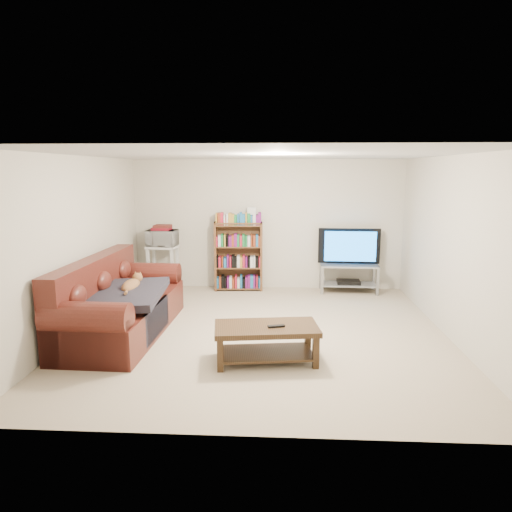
# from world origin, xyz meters

# --- Properties ---
(floor) EXTENTS (5.00, 5.00, 0.00)m
(floor) POSITION_xyz_m (0.00, 0.00, 0.00)
(floor) COLOR #C2AF90
(floor) RESTS_ON ground
(ceiling) EXTENTS (5.00, 5.00, 0.00)m
(ceiling) POSITION_xyz_m (0.00, 0.00, 2.40)
(ceiling) COLOR white
(ceiling) RESTS_ON ground
(wall_back) EXTENTS (5.00, 0.00, 5.00)m
(wall_back) POSITION_xyz_m (0.00, 2.50, 1.20)
(wall_back) COLOR beige
(wall_back) RESTS_ON ground
(wall_front) EXTENTS (5.00, 0.00, 5.00)m
(wall_front) POSITION_xyz_m (0.00, -2.50, 1.20)
(wall_front) COLOR beige
(wall_front) RESTS_ON ground
(wall_left) EXTENTS (0.00, 5.00, 5.00)m
(wall_left) POSITION_xyz_m (-2.50, 0.00, 1.20)
(wall_left) COLOR beige
(wall_left) RESTS_ON ground
(wall_right) EXTENTS (0.00, 5.00, 5.00)m
(wall_right) POSITION_xyz_m (2.50, 0.00, 1.20)
(wall_right) COLOR beige
(wall_right) RESTS_ON ground
(sofa) EXTENTS (1.12, 2.46, 1.04)m
(sofa) POSITION_xyz_m (-1.98, -0.11, 0.36)
(sofa) COLOR #4C1A13
(sofa) RESTS_ON floor
(blanket) EXTENTS (1.01, 1.27, 0.20)m
(blanket) POSITION_xyz_m (-1.79, -0.28, 0.59)
(blanket) COLOR #24222B
(blanket) RESTS_ON sofa
(cat) EXTENTS (0.29, 0.67, 0.20)m
(cat) POSITION_xyz_m (-1.78, -0.06, 0.65)
(cat) COLOR brown
(cat) RESTS_ON sofa
(coffee_table) EXTENTS (1.26, 0.75, 0.43)m
(coffee_table) POSITION_xyz_m (0.09, -0.95, 0.30)
(coffee_table) COLOR #322111
(coffee_table) RESTS_ON floor
(remote) EXTENTS (0.20, 0.11, 0.02)m
(remote) POSITION_xyz_m (0.21, -0.99, 0.44)
(remote) COLOR black
(remote) RESTS_ON coffee_table
(tv_stand) EXTENTS (1.06, 0.50, 0.52)m
(tv_stand) POSITION_xyz_m (1.50, 2.23, 0.35)
(tv_stand) COLOR #999EA3
(tv_stand) RESTS_ON floor
(television) EXTENTS (1.12, 0.19, 0.64)m
(television) POSITION_xyz_m (1.50, 2.23, 0.84)
(television) COLOR black
(television) RESTS_ON tv_stand
(dvd_player) EXTENTS (0.43, 0.31, 0.06)m
(dvd_player) POSITION_xyz_m (1.50, 2.23, 0.19)
(dvd_player) COLOR black
(dvd_player) RESTS_ON tv_stand
(bookshelf) EXTENTS (0.90, 0.33, 1.27)m
(bookshelf) POSITION_xyz_m (-0.53, 2.28, 0.66)
(bookshelf) COLOR brown
(bookshelf) RESTS_ON floor
(shelf_clutter) EXTENTS (0.65, 0.23, 0.28)m
(shelf_clutter) POSITION_xyz_m (-0.43, 2.30, 1.38)
(shelf_clutter) COLOR silver
(shelf_clutter) RESTS_ON bookshelf
(microwave_stand) EXTENTS (0.57, 0.44, 0.85)m
(microwave_stand) POSITION_xyz_m (-1.91, 2.12, 0.54)
(microwave_stand) COLOR silver
(microwave_stand) RESTS_ON floor
(microwave) EXTENTS (0.55, 0.40, 0.29)m
(microwave) POSITION_xyz_m (-1.91, 2.12, 0.99)
(microwave) COLOR silver
(microwave) RESTS_ON microwave_stand
(game_boxes) EXTENTS (0.33, 0.30, 0.05)m
(game_boxes) POSITION_xyz_m (-1.91, 2.12, 1.16)
(game_boxes) COLOR maroon
(game_boxes) RESTS_ON microwave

